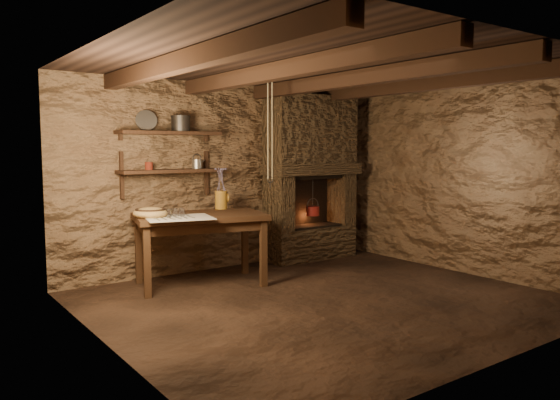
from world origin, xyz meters
TOP-DOWN VIEW (x-y plane):
  - floor at (0.00, 0.00)m, footprint 4.50×4.50m
  - back_wall at (0.00, 2.00)m, footprint 4.50×0.04m
  - front_wall at (0.00, -2.00)m, footprint 4.50×0.04m
  - left_wall at (-2.25, 0.00)m, footprint 0.04×4.00m
  - right_wall at (2.25, 0.00)m, footprint 0.04×4.00m
  - ceiling at (0.00, 0.00)m, footprint 4.50×4.00m
  - beam_far_left at (-1.50, 0.00)m, footprint 0.14×3.95m
  - beam_mid_left at (-0.50, 0.00)m, footprint 0.14×3.95m
  - beam_mid_right at (0.50, 0.00)m, footprint 0.14×3.95m
  - beam_far_right at (1.50, 0.00)m, footprint 0.14×3.95m
  - shelf_lower at (-0.85, 1.84)m, footprint 1.25×0.30m
  - shelf_upper at (-0.85, 1.84)m, footprint 1.25×0.30m
  - hearth at (1.25, 1.77)m, footprint 1.43×0.51m
  - work_table at (-0.73, 1.34)m, footprint 1.60×1.15m
  - linen_cloth at (-1.09, 1.13)m, footprint 0.81×0.71m
  - pewter_cutlery_row at (-1.09, 1.11)m, footprint 0.62×0.36m
  - drinking_glasses at (-1.06, 1.27)m, footprint 0.22×0.07m
  - stoneware_jug at (-0.28, 1.64)m, footprint 0.18×0.18m
  - wooden_bowl at (-1.30, 1.38)m, footprint 0.50×0.50m
  - iron_stockpot at (-0.71, 1.84)m, footprint 0.29×0.29m
  - tin_pan at (-1.10, 1.94)m, footprint 0.27×0.18m
  - small_kettle at (-0.50, 1.84)m, footprint 0.18×0.14m
  - rusty_tin at (-1.12, 1.84)m, footprint 0.12×0.12m
  - red_pot at (1.25, 1.72)m, footprint 0.25×0.25m
  - hanging_ropes at (0.05, 1.05)m, footprint 0.08×0.08m

SIDE VIEW (x-z plane):
  - floor at x=0.00m, z-range 0.00..0.00m
  - work_table at x=-0.73m, z-range 0.03..0.86m
  - red_pot at x=1.25m, z-range 0.43..0.97m
  - linen_cloth at x=-1.09m, z-range 0.82..0.83m
  - pewter_cutlery_row at x=-1.09m, z-range 0.83..0.84m
  - wooden_bowl at x=-1.30m, z-range 0.80..0.94m
  - drinking_glasses at x=-1.06m, z-range 0.83..0.92m
  - stoneware_jug at x=-0.28m, z-range 0.79..1.30m
  - back_wall at x=0.00m, z-range 0.00..2.40m
  - front_wall at x=0.00m, z-range 0.00..2.40m
  - left_wall at x=-2.25m, z-range 0.00..2.40m
  - right_wall at x=2.25m, z-range 0.00..2.40m
  - hearth at x=1.25m, z-range 0.08..2.38m
  - shelf_lower at x=-0.85m, z-range 1.28..1.32m
  - rusty_tin at x=-1.12m, z-range 1.32..1.41m
  - small_kettle at x=-0.50m, z-range 1.29..1.47m
  - shelf_upper at x=-0.85m, z-range 1.73..1.77m
  - hanging_ropes at x=0.05m, z-range 1.20..2.40m
  - iron_stockpot at x=-0.71m, z-range 1.77..1.94m
  - tin_pan at x=-1.10m, z-range 1.77..2.02m
  - beam_far_left at x=-1.50m, z-range 2.23..2.39m
  - beam_mid_left at x=-0.50m, z-range 2.23..2.39m
  - beam_mid_right at x=0.50m, z-range 2.23..2.39m
  - beam_far_right at x=1.50m, z-range 2.23..2.39m
  - ceiling at x=0.00m, z-range 2.38..2.42m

